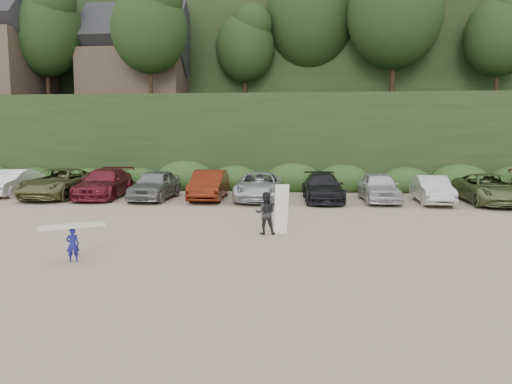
# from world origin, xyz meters

# --- Properties ---
(ground) EXTENTS (120.00, 120.00, 0.00)m
(ground) POSITION_xyz_m (0.00, 0.00, 0.00)
(ground) COLOR tan
(ground) RESTS_ON ground
(hillside_backdrop) EXTENTS (90.00, 41.50, 28.00)m
(hillside_backdrop) POSITION_xyz_m (-0.26, 35.93, 11.22)
(hillside_backdrop) COLOR black
(hillside_backdrop) RESTS_ON ground
(parked_cars) EXTENTS (33.86, 6.11, 1.62)m
(parked_cars) POSITION_xyz_m (-1.26, 9.99, 0.76)
(parked_cars) COLOR #AEAEB3
(parked_cars) RESTS_ON ground
(child_surfer) EXTENTS (1.76, 1.35, 1.06)m
(child_surfer) POSITION_xyz_m (-4.44, -3.04, 0.72)
(child_surfer) COLOR navy
(child_surfer) RESTS_ON ground
(adult_surfer) EXTENTS (1.23, 0.64, 1.80)m
(adult_surfer) POSITION_xyz_m (0.66, 1.31, 0.77)
(adult_surfer) COLOR black
(adult_surfer) RESTS_ON ground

